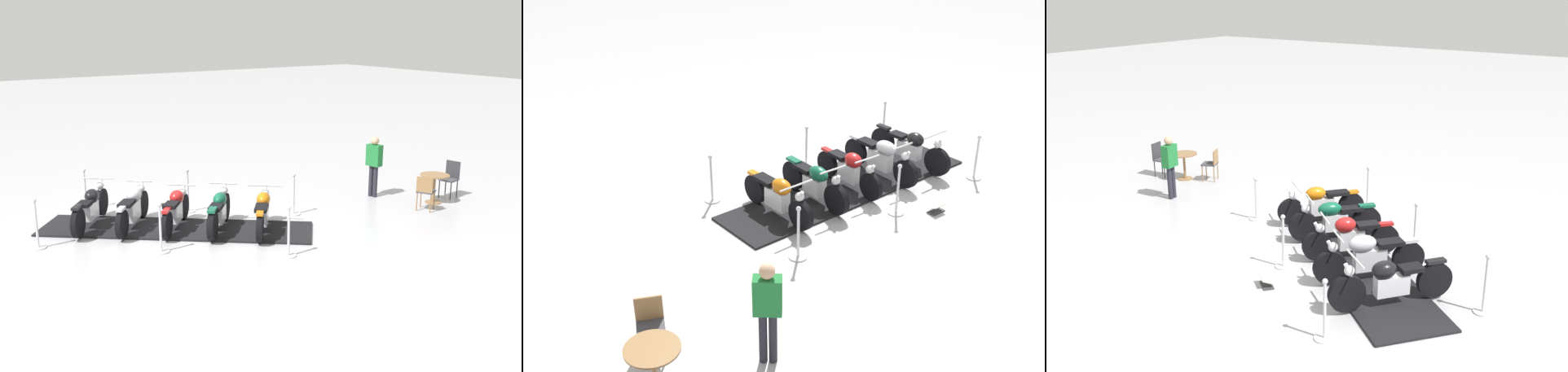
{
  "view_description": "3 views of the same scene",
  "coord_description": "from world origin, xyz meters",
  "views": [
    {
      "loc": [
        -5.83,
        -12.25,
        4.62
      ],
      "look_at": [
        2.05,
        -0.4,
        0.82
      ],
      "focal_mm": 42.87,
      "sensor_mm": 36.0,
      "label": 1
    },
    {
      "loc": [
        12.42,
        1.29,
        6.29
      ],
      "look_at": [
        2.22,
        -0.95,
        1.06
      ],
      "focal_mm": 43.55,
      "sensor_mm": 36.0,
      "label": 2
    },
    {
      "loc": [
        -5.56,
        9.47,
        5.26
      ],
      "look_at": [
        1.91,
        -1.18,
        0.85
      ],
      "focal_mm": 40.85,
      "sensor_mm": 36.0,
      "label": 3
    }
  ],
  "objects": [
    {
      "name": "cafe_table",
      "position": [
        6.58,
        -1.74,
        0.57
      ],
      "size": [
        0.75,
        0.75,
        0.76
      ],
      "color": "olive",
      "rests_on": "ground_plane"
    },
    {
      "name": "stanchion_right_rear",
      "position": [
        -1.17,
        2.74,
        0.33
      ],
      "size": [
        0.33,
        0.33,
        1.05
      ],
      "color": "silver",
      "rests_on": "ground_plane"
    },
    {
      "name": "stanchion_left_front",
      "position": [
        1.17,
        -2.74,
        0.35
      ],
      "size": [
        0.32,
        0.32,
        1.07
      ],
      "color": "silver",
      "rests_on": "ground_plane"
    },
    {
      "name": "motorcycle_forest",
      "position": [
        0.79,
        -0.6,
        0.48
      ],
      "size": [
        1.46,
        1.65,
        0.95
      ],
      "rotation": [
        0.0,
        0.0,
        0.85
      ],
      "color": "black",
      "rests_on": "display_platform"
    },
    {
      "name": "stanchion_right_mid",
      "position": [
        0.88,
        1.1,
        0.35
      ],
      "size": [
        0.34,
        0.34,
        1.1
      ],
      "color": "silver",
      "rests_on": "ground_plane"
    },
    {
      "name": "display_platform",
      "position": [
        0.0,
        0.0,
        0.02
      ],
      "size": [
        5.74,
        5.01,
        0.05
      ],
      "primitive_type": "cube",
      "rotation": [
        0.0,
        0.0,
        2.47
      ],
      "color": "black",
      "rests_on": "ground_plane"
    },
    {
      "name": "motorcycle_copper",
      "position": [
        1.57,
        -1.21,
        0.49
      ],
      "size": [
        1.39,
        1.7,
        0.91
      ],
      "rotation": [
        0.0,
        0.0,
        0.9
      ],
      "color": "black",
      "rests_on": "display_platform"
    },
    {
      "name": "cafe_chair_across_table",
      "position": [
        5.84,
        -2.1,
        0.53
      ],
      "size": [
        0.54,
        0.54,
        0.89
      ],
      "rotation": [
        0.0,
        0.0,
        0.46
      ],
      "color": "olive",
      "rests_on": "ground_plane"
    },
    {
      "name": "ground_plane",
      "position": [
        0.0,
        0.0,
        0.0
      ],
      "size": [
        80.0,
        80.0,
        0.0
      ],
      "primitive_type": "plane",
      "color": "#B2B2B7"
    },
    {
      "name": "motorcycle_chrome",
      "position": [
        -0.75,
        0.65,
        0.52
      ],
      "size": [
        1.48,
        1.76,
        0.94
      ],
      "rotation": [
        0.0,
        0.0,
        0.88
      ],
      "color": "black",
      "rests_on": "display_platform"
    },
    {
      "name": "stanchion_left_rear",
      "position": [
        -2.93,
        0.53,
        0.36
      ],
      "size": [
        0.32,
        0.32,
        1.08
      ],
      "color": "silver",
      "rests_on": "ground_plane"
    },
    {
      "name": "stanchion_left_mid",
      "position": [
        -0.88,
        -1.1,
        0.32
      ],
      "size": [
        0.35,
        0.35,
        1.06
      ],
      "color": "silver",
      "rests_on": "ground_plane"
    },
    {
      "name": "motorcycle_maroon",
      "position": [
        0.02,
        0.03,
        0.5
      ],
      "size": [
        1.42,
        1.59,
        0.89
      ],
      "rotation": [
        0.0,
        0.0,
        0.85
      ],
      "color": "black",
      "rests_on": "display_platform"
    },
    {
      "name": "info_placard",
      "position": [
        0.66,
        1.9,
        0.06
      ],
      "size": [
        0.4,
        0.38,
        0.19
      ],
      "rotation": [
        0.0,
        0.0,
        5.61
      ],
      "color": "#333338",
      "rests_on": "ground_plane"
    },
    {
      "name": "motorcycle_black",
      "position": [
        -1.52,
        1.27,
        0.49
      ],
      "size": [
        1.49,
        1.9,
        0.97
      ],
      "rotation": [
        0.0,
        0.0,
        0.92
      ],
      "color": "black",
      "rests_on": "display_platform"
    },
    {
      "name": "stanchion_right_front",
      "position": [
        2.93,
        -0.53,
        0.32
      ],
      "size": [
        0.35,
        0.35,
        1.05
      ],
      "color": "silver",
      "rests_on": "ground_plane"
    },
    {
      "name": "bystander_person",
      "position": [
        5.67,
        -0.42,
        0.99
      ],
      "size": [
        0.29,
        0.43,
        1.65
      ],
      "rotation": [
        0.0,
        0.0,
        3.33
      ],
      "color": "#23232D",
      "rests_on": "ground_plane"
    }
  ]
}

